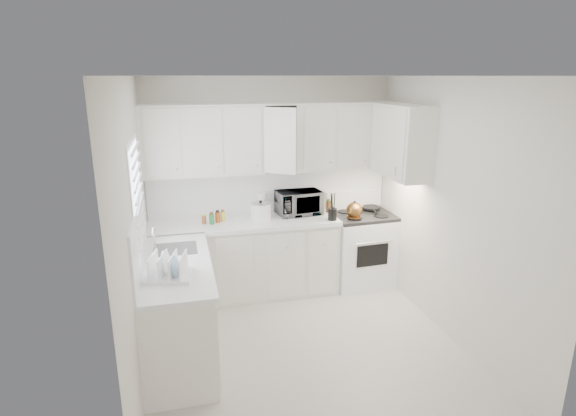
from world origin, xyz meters
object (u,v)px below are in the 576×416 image
object	(u,v)px
utensil_crock	(333,206)
dish_rack	(167,265)
microwave	(299,200)
tea_kettle	(354,209)
rice_cooker	(261,210)
stove	(361,239)

from	to	relation	value
utensil_crock	dish_rack	size ratio (longest dim) A/B	0.80
dish_rack	microwave	bearing A→B (deg)	58.12
tea_kettle	dish_rack	size ratio (longest dim) A/B	0.57
microwave	rice_cooker	size ratio (longest dim) A/B	2.22
stove	dish_rack	size ratio (longest dim) A/B	2.75
microwave	stove	bearing A→B (deg)	-16.41
stove	microwave	distance (m)	0.97
microwave	dish_rack	distance (m)	2.21
stove	utensil_crock	world-z (taller)	utensil_crock
tea_kettle	utensil_crock	distance (m)	0.31
stove	tea_kettle	xyz separation A→B (m)	(-0.18, -0.16, 0.46)
tea_kettle	dish_rack	distance (m)	2.53
rice_cooker	dish_rack	bearing A→B (deg)	-111.09
tea_kettle	rice_cooker	size ratio (longest dim) A/B	1.02
utensil_crock	dish_rack	xyz separation A→B (m)	(-1.90, -1.21, -0.05)
tea_kettle	dish_rack	world-z (taller)	dish_rack
microwave	rice_cooker	bearing A→B (deg)	-172.22
tea_kettle	microwave	xyz separation A→B (m)	(-0.62, 0.29, 0.08)
stove	tea_kettle	size ratio (longest dim) A/B	4.87
rice_cooker	dish_rack	xyz separation A→B (m)	(-1.07, -1.42, -0.00)
rice_cooker	utensil_crock	world-z (taller)	utensil_crock
rice_cooker	dish_rack	world-z (taller)	rice_cooker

